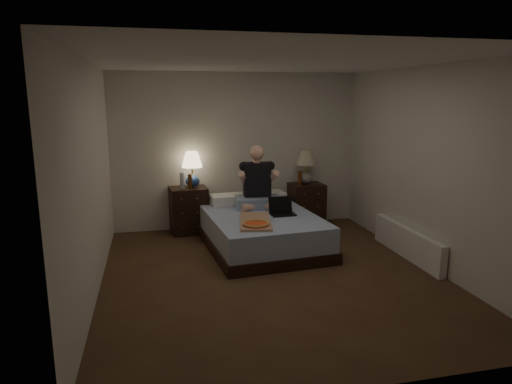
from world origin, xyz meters
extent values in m
cube|color=brown|center=(0.00, 0.00, 0.00)|extent=(4.00, 4.50, 0.00)
cube|color=white|center=(0.00, 0.00, 2.50)|extent=(4.00, 4.50, 0.00)
cube|color=silver|center=(0.00, 2.25, 1.25)|extent=(4.00, 0.00, 2.50)
cube|color=silver|center=(0.00, -2.25, 1.25)|extent=(4.00, 0.00, 2.50)
cube|color=silver|center=(-2.00, 0.00, 1.25)|extent=(0.00, 4.50, 2.50)
cube|color=silver|center=(2.00, 0.00, 1.25)|extent=(0.00, 4.50, 2.50)
cube|color=#5D7ABB|center=(0.12, 1.06, 0.24)|extent=(1.62, 2.06, 0.48)
cube|color=black|center=(-0.83, 2.05, 0.36)|extent=(0.60, 0.55, 0.73)
cube|color=black|center=(1.12, 2.05, 0.35)|extent=(0.56, 0.51, 0.70)
cylinder|color=silver|center=(-0.92, 1.99, 0.85)|extent=(0.07, 0.07, 0.25)
cylinder|color=beige|center=(-0.71, 2.02, 0.78)|extent=(0.07, 0.07, 0.10)
cylinder|color=#552D0C|center=(-0.81, 1.94, 0.84)|extent=(0.06, 0.06, 0.23)
cylinder|color=#62300E|center=(0.98, 1.98, 0.82)|extent=(0.06, 0.06, 0.23)
cube|color=white|center=(1.93, 0.24, 0.20)|extent=(0.10, 1.60, 0.40)
camera|label=1|loc=(-1.35, -5.00, 2.13)|focal=32.00mm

